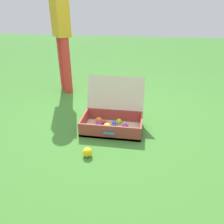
# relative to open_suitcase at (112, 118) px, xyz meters

# --- Properties ---
(ground_plane) EXTENTS (16.00, 16.00, 0.00)m
(ground_plane) POSITION_rel_open_suitcase_xyz_m (0.03, -0.08, -0.12)
(ground_plane) COLOR #3D7A2D
(open_suitcase) EXTENTS (0.64, 0.55, 0.51)m
(open_suitcase) POSITION_rel_open_suitcase_xyz_m (0.00, 0.00, 0.00)
(open_suitcase) COLOR beige
(open_suitcase) RESTS_ON ground
(stray_ball_on_grass) EXTENTS (0.09, 0.09, 0.09)m
(stray_ball_on_grass) POSITION_rel_open_suitcase_xyz_m (-0.14, -0.55, -0.07)
(stray_ball_on_grass) COLOR yellow
(stray_ball_on_grass) RESTS_ON ground
(bystander_person) EXTENTS (0.34, 0.36, 1.68)m
(bystander_person) POSITION_rel_open_suitcase_xyz_m (-0.89, 1.03, 0.85)
(bystander_person) COLOR red
(bystander_person) RESTS_ON ground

